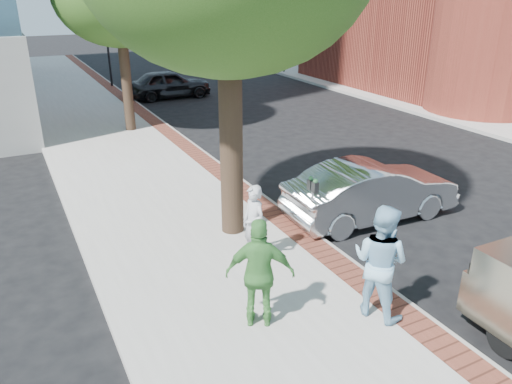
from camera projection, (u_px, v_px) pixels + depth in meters
ground at (296, 266)px, 10.65m from camera, size 120.00×120.00×0.00m
sidewalk at (132, 163)px, 16.57m from camera, size 5.00×60.00×0.15m
brick_strip at (194, 152)px, 17.47m from camera, size 0.60×60.00×0.01m
curb at (203, 153)px, 17.64m from camera, size 0.10×60.00×0.15m
sidewalk_far at (471, 112)px, 23.32m from camera, size 5.00×60.00×0.15m
signal_near at (108, 49)px, 28.26m from camera, size 0.70×0.15×3.80m
signal_far at (285, 39)px, 33.16m from camera, size 0.70×0.15×3.80m
parking_meter at (312, 195)px, 11.16m from camera, size 0.12×0.32×1.47m
person_gray at (254, 224)px, 10.28m from camera, size 0.48×0.66×1.68m
person_officer at (380, 261)px, 8.50m from camera, size 1.11×1.23×2.07m
person_green at (260, 274)px, 8.24m from camera, size 1.24×0.97×1.96m
sedan_silver at (372, 191)px, 12.57m from camera, size 4.57×1.72×1.49m
bg_car at (169, 84)px, 26.39m from camera, size 4.43×1.94×1.48m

